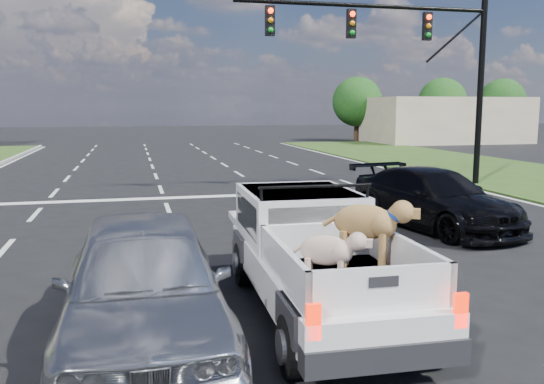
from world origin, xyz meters
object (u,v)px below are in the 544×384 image
(pickup_truck, at_px, (316,252))
(black_coupe, at_px, (433,199))
(traffic_signal, at_px, (421,52))
(silver_sedan, at_px, (144,283))

(pickup_truck, height_order, black_coupe, pickup_truck)
(traffic_signal, bearing_deg, pickup_truck, -123.52)
(silver_sedan, bearing_deg, black_coupe, 38.68)
(pickup_truck, xyz_separation_m, black_coupe, (4.45, 4.70, -0.14))
(traffic_signal, xyz_separation_m, pickup_truck, (-7.43, -11.22, -3.89))
(pickup_truck, bearing_deg, traffic_signal, 58.19)
(black_coupe, bearing_deg, pickup_truck, -144.95)
(traffic_signal, height_order, black_coupe, traffic_signal)
(pickup_truck, xyz_separation_m, silver_sedan, (-2.36, -0.75, -0.04))
(traffic_signal, xyz_separation_m, black_coupe, (-2.99, -6.52, -4.03))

